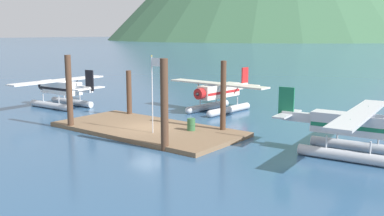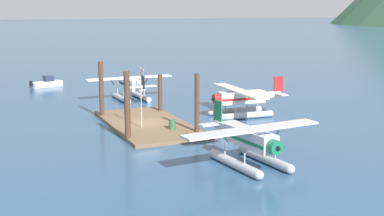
{
  "view_description": "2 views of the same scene",
  "coord_description": "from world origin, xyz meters",
  "px_view_note": "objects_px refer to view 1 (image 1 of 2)",
  "views": [
    {
      "loc": [
        21.82,
        -22.5,
        7.19
      ],
      "look_at": [
        2.35,
        2.47,
        1.65
      ],
      "focal_mm": 40.23,
      "sensor_mm": 36.0,
      "label": 1
    },
    {
      "loc": [
        42.91,
        -13.97,
        10.42
      ],
      "look_at": [
        1.38,
        3.86,
        1.62
      ],
      "focal_mm": 46.82,
      "sensor_mm": 36.0,
      "label": 2
    }
  ],
  "objects_px": {
    "flagpole": "(153,85)",
    "fuel_drum": "(191,124)",
    "seaplane_white_port_fwd": "(61,91)",
    "seaplane_cream_bow_centre": "(219,95)",
    "seaplane_silver_stbd_fwd": "(354,130)"
  },
  "relations": [
    {
      "from": "seaplane_white_port_fwd",
      "to": "seaplane_silver_stbd_fwd",
      "type": "xyz_separation_m",
      "value": [
        28.16,
        0.17,
        0.0
      ]
    },
    {
      "from": "fuel_drum",
      "to": "seaplane_silver_stbd_fwd",
      "type": "relative_size",
      "value": 0.08
    },
    {
      "from": "fuel_drum",
      "to": "seaplane_cream_bow_centre",
      "type": "height_order",
      "value": "seaplane_cream_bow_centre"
    },
    {
      "from": "flagpole",
      "to": "seaplane_white_port_fwd",
      "type": "xyz_separation_m",
      "value": [
        -15.72,
        3.58,
        -2.12
      ]
    },
    {
      "from": "flagpole",
      "to": "seaplane_cream_bow_centre",
      "type": "height_order",
      "value": "flagpole"
    },
    {
      "from": "seaplane_white_port_fwd",
      "to": "seaplane_cream_bow_centre",
      "type": "xyz_separation_m",
      "value": [
        13.57,
        7.46,
        0.0
      ]
    },
    {
      "from": "flagpole",
      "to": "fuel_drum",
      "type": "bearing_deg",
      "value": 56.42
    },
    {
      "from": "seaplane_white_port_fwd",
      "to": "seaplane_cream_bow_centre",
      "type": "distance_m",
      "value": 15.48
    },
    {
      "from": "flagpole",
      "to": "seaplane_white_port_fwd",
      "type": "distance_m",
      "value": 16.26
    },
    {
      "from": "flagpole",
      "to": "fuel_drum",
      "type": "height_order",
      "value": "flagpole"
    },
    {
      "from": "seaplane_cream_bow_centre",
      "to": "flagpole",
      "type": "bearing_deg",
      "value": -78.97
    },
    {
      "from": "seaplane_cream_bow_centre",
      "to": "seaplane_silver_stbd_fwd",
      "type": "distance_m",
      "value": 16.31
    },
    {
      "from": "seaplane_white_port_fwd",
      "to": "seaplane_cream_bow_centre",
      "type": "relative_size",
      "value": 1.0
    },
    {
      "from": "flagpole",
      "to": "seaplane_silver_stbd_fwd",
      "type": "xyz_separation_m",
      "value": [
        12.44,
        3.75,
        -2.12
      ]
    },
    {
      "from": "seaplane_white_port_fwd",
      "to": "flagpole",
      "type": "bearing_deg",
      "value": -12.83
    }
  ]
}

